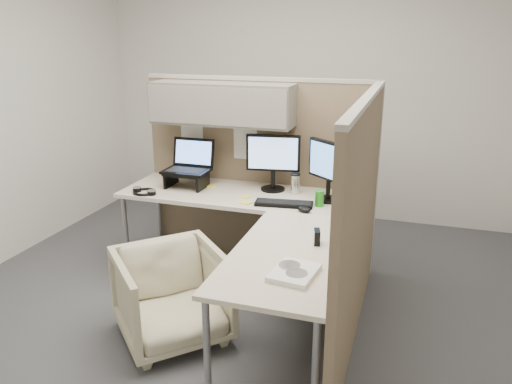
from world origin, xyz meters
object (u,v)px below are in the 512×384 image
(desk, at_px, (254,219))
(office_chair, at_px, (172,292))
(monitor_left, at_px, (273,158))
(keyboard, at_px, (284,204))

(desk, distance_m, office_chair, 0.79)
(desk, height_order, office_chair, desk)
(office_chair, height_order, monitor_left, monitor_left)
(monitor_left, bearing_deg, desk, -96.72)
(desk, distance_m, keyboard, 0.29)
(desk, relative_size, monitor_left, 4.29)
(office_chair, bearing_deg, monitor_left, 28.41)
(monitor_left, bearing_deg, keyboard, -70.27)
(desk, distance_m, monitor_left, 0.66)
(monitor_left, distance_m, keyboard, 0.47)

